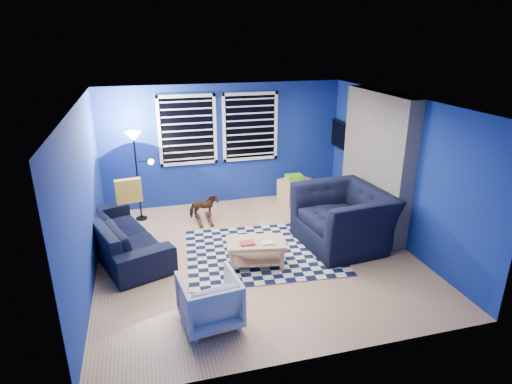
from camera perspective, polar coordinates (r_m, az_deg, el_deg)
floor at (r=7.14m, az=-0.06°, el=-8.27°), size 5.00×5.00×0.00m
ceiling at (r=6.33m, az=-0.07°, el=11.98°), size 5.00×5.00×0.00m
wall_back at (r=8.97m, az=-4.23°, el=6.31°), size 5.00×0.00×5.00m
wall_left at (r=6.49m, az=-21.90°, el=-0.74°), size 0.00×5.00×5.00m
wall_right at (r=7.64m, az=18.38°, el=2.78°), size 0.00×5.00×5.00m
fireplace at (r=7.99m, az=15.57°, el=3.42°), size 0.65×2.00×2.50m
window_left at (r=8.75m, az=-9.12°, el=8.10°), size 1.17×0.06×1.42m
window_right at (r=8.97m, az=-0.76°, el=8.66°), size 1.17×0.06×1.42m
tv at (r=9.25m, az=11.53°, el=7.34°), size 0.07×1.00×0.58m
rug at (r=7.20m, az=0.92°, el=-7.96°), size 2.66×2.21×0.02m
sofa at (r=7.38m, az=-17.42°, el=-5.39°), size 2.47×1.63×0.67m
armchair_big at (r=7.41m, az=11.53°, el=-3.39°), size 1.63×1.47×0.98m
armchair_bent at (r=5.48m, az=-6.21°, el=-14.15°), size 0.79×0.81×0.66m
rocking_horse at (r=8.26m, az=-6.98°, el=-2.01°), size 0.31×0.57×0.46m
coffee_table at (r=6.66m, az=-0.01°, el=-7.50°), size 0.97×0.66×0.45m
cabinet at (r=9.22m, az=5.08°, el=0.30°), size 0.73×0.62×0.61m
floor_lamp at (r=8.26m, az=-15.75°, el=5.57°), size 0.47×0.29×1.73m
throw_pillow at (r=7.68m, az=-16.64°, el=0.15°), size 0.46×0.20×0.42m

